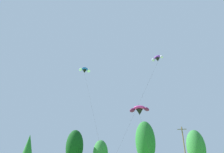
{
  "coord_description": "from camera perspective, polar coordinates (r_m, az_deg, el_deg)",
  "views": [
    {
      "loc": [
        2.84,
        -4.6,
        2.04
      ],
      "look_at": [
        -2.62,
        21.32,
        14.06
      ],
      "focal_mm": 32.14,
      "sensor_mm": 36.0,
      "label": 1
    }
  ],
  "objects": [
    {
      "name": "treeline_tree_a",
      "position": [
        69.99,
        -22.81,
        -18.44
      ],
      "size": [
        4.12,
        4.12,
        11.47
      ],
      "color": "#472D19",
      "rests_on": "ground_plane"
    },
    {
      "name": "treeline_tree_b",
      "position": [
        64.39,
        -10.61,
        -19.08
      ],
      "size": [
        5.19,
        5.19,
        12.55
      ],
      "color": "#472D19",
      "rests_on": "ground_plane"
    },
    {
      "name": "treeline_tree_c",
      "position": [
        63.26,
        -3.3,
        -20.98
      ],
      "size": [
        4.38,
        4.38,
        9.56
      ],
      "color": "#472D19",
      "rests_on": "ground_plane"
    },
    {
      "name": "treeline_tree_d",
      "position": [
        62.31,
        9.47,
        -17.74
      ],
      "size": [
        5.79,
        5.79,
        14.77
      ],
      "color": "#472D19",
      "rests_on": "ground_plane"
    },
    {
      "name": "treeline_tree_e",
      "position": [
        61.76,
        22.79,
        -18.05
      ],
      "size": [
        4.92,
        4.92,
        11.55
      ],
      "color": "#472D19",
      "rests_on": "ground_plane"
    },
    {
      "name": "utility_pole",
      "position": [
        53.58,
        19.99,
        -18.95
      ],
      "size": [
        2.2,
        0.26,
        11.22
      ],
      "color": "brown",
      "rests_on": "ground_plane"
    },
    {
      "name": "parafoil_kite_high_blue_white",
      "position": [
        50.44,
        -7.79,
        1.79
      ],
      "size": [
        11.37,
        18.35,
        23.69
      ],
      "color": "blue"
    },
    {
      "name": "parafoil_kite_mid_magenta",
      "position": [
        35.38,
        7.79,
        -9.38
      ],
      "size": [
        3.83,
        9.7,
        10.25
      ],
      "color": "#D12893"
    },
    {
      "name": "parafoil_kite_far_purple",
      "position": [
        43.24,
        12.81,
        5.0
      ],
      "size": [
        9.09,
        13.52,
        22.38
      ],
      "color": "purple"
    }
  ]
}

